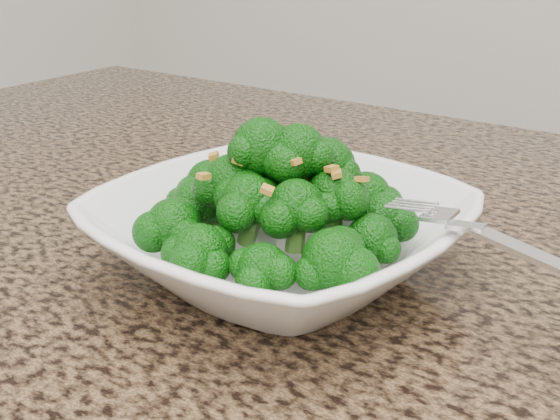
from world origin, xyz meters
The scene contains 5 objects.
granite_counter centered at (0.00, 0.30, 0.89)m, with size 1.64×1.04×0.03m, color brown.
bowl centered at (-0.12, 0.33, 0.93)m, with size 0.24×0.24×0.06m, color white.
broccoli_pile centered at (-0.12, 0.33, 1.00)m, with size 0.21×0.21×0.07m, color #0C5309, non-canonical shape.
garlic_topping centered at (-0.12, 0.33, 1.04)m, with size 0.13×0.13×0.01m, color gold, non-canonical shape.
fork centered at (0.01, 0.34, 0.97)m, with size 0.18×0.03×0.01m, color silver, non-canonical shape.
Camera 1 is at (0.14, -0.03, 1.13)m, focal length 45.00 mm.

